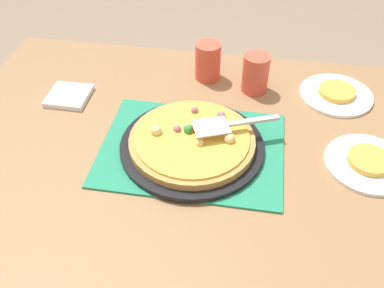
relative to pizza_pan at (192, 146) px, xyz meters
name	(u,v)px	position (x,y,z in m)	size (l,w,h in m)	color
dining_table	(192,178)	(0.00, 0.00, -0.12)	(1.40, 1.00, 0.75)	olive
placemat	(192,149)	(0.00, 0.00, -0.01)	(0.48, 0.36, 0.01)	#237F5B
pizza_pan	(192,146)	(0.00, 0.00, 0.00)	(0.38, 0.38, 0.01)	black
pizza	(192,140)	(0.00, 0.00, 0.02)	(0.33, 0.33, 0.05)	#B78442
plate_near_left	(368,164)	(-0.45, -0.02, -0.01)	(0.22, 0.22, 0.01)	white
plate_far_right	(336,95)	(-0.40, -0.31, -0.01)	(0.22, 0.22, 0.01)	white
served_slice_left	(369,160)	(-0.45, -0.02, 0.01)	(0.11, 0.11, 0.02)	gold
served_slice_right	(337,91)	(-0.40, -0.31, 0.01)	(0.11, 0.11, 0.02)	gold
cup_near	(208,61)	(0.01, -0.35, 0.05)	(0.08, 0.08, 0.12)	#E04C38
cup_far	(256,73)	(-0.15, -0.30, 0.05)	(0.08, 0.08, 0.12)	#E04C38
pizza_server	(229,124)	(-0.09, -0.04, 0.06)	(0.23, 0.13, 0.01)	silver
napkin_stack	(69,96)	(0.41, -0.17, -0.01)	(0.12, 0.12, 0.02)	white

